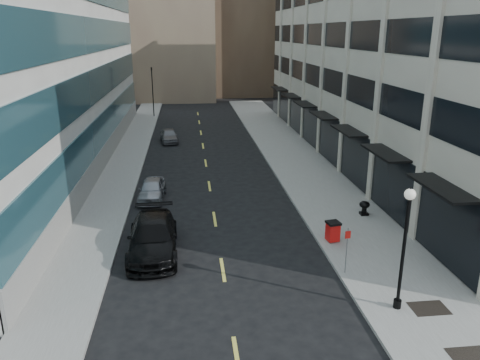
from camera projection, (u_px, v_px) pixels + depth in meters
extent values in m
cube|color=gray|center=(315.00, 181.00, 33.23)|extent=(5.00, 80.00, 0.15)
cube|color=gray|center=(114.00, 188.00, 31.73)|extent=(3.00, 80.00, 0.15)
cube|color=beige|center=(411.00, 47.00, 38.16)|extent=(14.00, 46.00, 18.00)
cube|color=black|center=(323.00, 134.00, 39.54)|extent=(0.18, 46.00, 3.60)
cube|color=black|center=(326.00, 79.00, 38.17)|extent=(0.12, 46.00, 1.80)
cube|color=black|center=(329.00, 35.00, 37.11)|extent=(0.12, 46.00, 1.80)
cube|color=beige|center=(436.00, 60.00, 21.32)|extent=(0.35, 0.60, 18.00)
cube|color=beige|center=(383.00, 54.00, 27.00)|extent=(0.35, 0.60, 18.00)
cube|color=beige|center=(348.00, 50.00, 32.68)|extent=(0.35, 0.60, 18.00)
cube|color=beige|center=(324.00, 47.00, 38.36)|extent=(0.35, 0.60, 18.00)
cube|color=beige|center=(306.00, 45.00, 44.04)|extent=(0.35, 0.60, 18.00)
cube|color=beige|center=(292.00, 44.00, 49.72)|extent=(0.35, 0.60, 18.00)
cube|color=beige|center=(281.00, 42.00, 55.40)|extent=(0.35, 0.60, 18.00)
cube|color=black|center=(442.00, 187.00, 19.96)|extent=(1.30, 4.00, 0.12)
cube|color=black|center=(385.00, 153.00, 25.64)|extent=(1.30, 4.00, 0.12)
cube|color=black|center=(348.00, 131.00, 31.32)|extent=(1.30, 4.00, 0.12)
cube|color=black|center=(323.00, 115.00, 37.00)|extent=(1.30, 4.00, 0.12)
cube|color=black|center=(305.00, 104.00, 42.68)|extent=(1.30, 4.00, 0.12)
cube|color=black|center=(291.00, 96.00, 48.36)|extent=(1.30, 4.00, 0.12)
cube|color=black|center=(280.00, 89.00, 54.04)|extent=(1.30, 4.00, 0.12)
cube|color=gray|center=(107.00, 152.00, 37.95)|extent=(0.20, 46.00, 1.80)
cube|color=#295761|center=(105.00, 127.00, 37.31)|extent=(0.14, 45.60, 2.40)
cube|color=#295761|center=(101.00, 82.00, 36.25)|extent=(0.14, 45.60, 2.40)
cube|color=#295761|center=(96.00, 35.00, 35.18)|extent=(0.14, 45.60, 2.40)
cube|color=#857357|center=(167.00, 6.00, 73.20)|extent=(14.00, 18.00, 28.00)
cube|color=#857357|center=(112.00, 27.00, 82.51)|extent=(12.00, 14.00, 22.00)
cube|color=beige|center=(306.00, 33.00, 74.88)|extent=(10.00, 14.00, 20.00)
cube|color=black|center=(472.00, 356.00, 15.23)|extent=(1.40, 1.00, 0.01)
cube|color=black|center=(429.00, 308.00, 17.88)|extent=(1.40, 1.00, 0.01)
cube|color=#D8CC4C|center=(237.00, 357.00, 15.41)|extent=(0.15, 2.20, 0.01)
cube|color=#D8CC4C|center=(223.00, 270.00, 21.09)|extent=(0.15, 2.20, 0.01)
cube|color=#D8CC4C|center=(215.00, 219.00, 26.77)|extent=(0.15, 2.20, 0.01)
cube|color=#D8CC4C|center=(209.00, 186.00, 32.45)|extent=(0.15, 2.20, 0.01)
cube|color=#D8CC4C|center=(206.00, 163.00, 38.13)|extent=(0.15, 2.20, 0.01)
cube|color=#D8CC4C|center=(203.00, 146.00, 43.81)|extent=(0.15, 2.20, 0.01)
cube|color=#D8CC4C|center=(201.00, 133.00, 49.49)|extent=(0.15, 2.20, 0.01)
cube|color=#D8CC4C|center=(199.00, 122.00, 55.17)|extent=(0.15, 2.20, 0.01)
cube|color=#D8CC4C|center=(198.00, 114.00, 60.85)|extent=(0.15, 2.20, 0.01)
cylinder|color=black|center=(153.00, 93.00, 57.46)|extent=(0.12, 0.12, 6.00)
imported|color=black|center=(151.00, 68.00, 56.55)|extent=(0.66, 0.66, 1.98)
imported|color=black|center=(153.00, 237.00, 22.46)|extent=(2.46, 5.75, 1.65)
imported|color=#919399|center=(152.00, 189.00, 29.77)|extent=(1.78, 3.96, 1.32)
imported|color=slate|center=(169.00, 136.00, 45.13)|extent=(1.98, 3.95, 1.29)
cube|color=red|center=(333.00, 232.00, 23.48)|extent=(0.65, 0.65, 0.91)
cube|color=black|center=(333.00, 223.00, 23.33)|extent=(0.74, 0.74, 0.11)
cylinder|color=black|center=(327.00, 237.00, 23.87)|extent=(0.05, 0.20, 0.20)
cylinder|color=black|center=(334.00, 236.00, 23.91)|extent=(0.05, 0.20, 0.20)
cylinder|color=black|center=(397.00, 304.00, 17.89)|extent=(0.30, 0.30, 0.34)
cylinder|color=black|center=(403.00, 253.00, 17.24)|extent=(0.13, 0.13, 4.28)
sphere|color=silver|center=(410.00, 194.00, 16.54)|extent=(0.41, 0.41, 0.41)
cone|color=black|center=(411.00, 188.00, 16.47)|extent=(0.11, 0.11, 0.17)
cylinder|color=slate|center=(347.00, 251.00, 20.21)|extent=(0.04, 0.04, 2.13)
cube|color=red|center=(348.00, 235.00, 19.96)|extent=(0.25, 0.06, 0.34)
cube|color=black|center=(364.00, 214.00, 27.00)|extent=(0.44, 0.44, 0.13)
cylinder|color=black|center=(364.00, 209.00, 26.92)|extent=(0.28, 0.28, 0.42)
ellipsoid|color=black|center=(365.00, 205.00, 26.83)|extent=(0.59, 0.59, 0.42)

